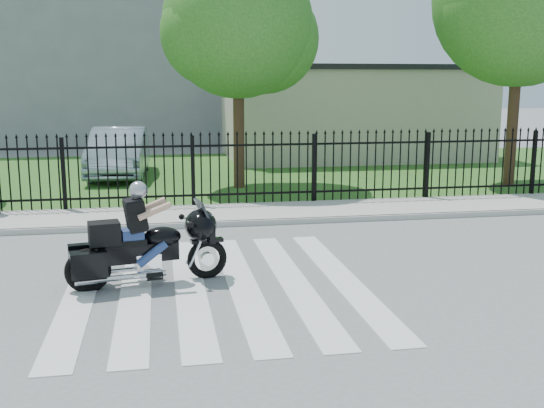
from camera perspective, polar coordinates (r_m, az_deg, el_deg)
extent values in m
plane|color=slate|center=(9.82, -5.03, -7.30)|extent=(120.00, 120.00, 0.00)
cube|color=#ADAAA3|center=(14.63, -6.80, -1.02)|extent=(40.00, 2.00, 0.12)
cube|color=#ADAAA3|center=(13.65, -6.55, -1.87)|extent=(40.00, 0.12, 0.12)
cube|color=#29541D|center=(21.52, -7.92, 2.64)|extent=(40.00, 12.00, 0.02)
cube|color=black|center=(15.55, -7.05, 0.78)|extent=(26.00, 0.04, 0.05)
cube|color=black|center=(15.39, -7.15, 5.18)|extent=(26.00, 0.04, 0.05)
cylinder|color=#382316|center=(18.46, -3.01, 7.84)|extent=(0.32, 0.32, 4.16)
sphere|color=#26651D|center=(18.51, -3.09, 15.90)|extent=(4.20, 4.20, 4.20)
cylinder|color=#382316|center=(20.14, 20.85, 8.32)|extent=(0.32, 0.32, 4.80)
cube|color=#BBAF9B|center=(26.50, 7.05, 7.98)|extent=(10.00, 6.00, 3.50)
cube|color=black|center=(26.47, 7.15, 11.98)|extent=(10.20, 6.20, 0.20)
cube|color=gray|center=(35.48, -14.17, 15.32)|extent=(15.00, 10.00, 12.00)
torus|color=black|center=(10.13, -5.83, -4.91)|extent=(0.66, 0.24, 0.64)
torus|color=black|center=(9.85, -16.17, -5.76)|extent=(0.70, 0.26, 0.68)
cube|color=black|center=(9.87, -11.90, -4.28)|extent=(1.23, 0.44, 0.28)
ellipsoid|color=black|center=(9.88, -9.81, -2.91)|extent=(0.64, 0.47, 0.31)
cube|color=black|center=(9.80, -13.02, -3.37)|extent=(0.65, 0.41, 0.09)
cube|color=silver|center=(9.93, -11.07, -5.10)|extent=(0.42, 0.34, 0.28)
ellipsoid|color=black|center=(9.98, -6.41, -1.91)|extent=(0.62, 0.75, 0.50)
cube|color=black|center=(9.73, -14.81, -2.54)|extent=(0.51, 0.43, 0.34)
cube|color=navy|center=(9.79, -12.40, -2.68)|extent=(0.36, 0.33, 0.17)
sphere|color=#A6A8AE|center=(9.67, -11.90, 1.24)|extent=(0.27, 0.27, 0.27)
imported|color=#93A3B8|center=(21.29, -13.56, 4.54)|extent=(1.90, 4.90, 1.59)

